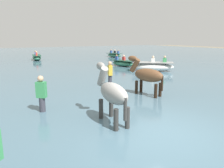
% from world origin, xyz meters
% --- Properties ---
extents(ground_plane, '(120.00, 120.00, 0.00)m').
position_xyz_m(ground_plane, '(0.00, 0.00, 0.00)').
color(ground_plane, '#756B56').
extents(water_surface, '(90.00, 90.00, 0.38)m').
position_xyz_m(water_surface, '(0.00, 10.00, 0.19)').
color(water_surface, '#476675').
rests_on(water_surface, ground).
extents(horse_lead_grey, '(0.61, 1.93, 2.10)m').
position_xyz_m(horse_lead_grey, '(-0.77, 1.23, 1.24)').
color(horse_lead_grey, gray).
rests_on(horse_lead_grey, ground).
extents(horse_trailing_bay, '(0.87, 1.90, 2.06)m').
position_xyz_m(horse_trailing_bay, '(2.13, 3.20, 1.22)').
color(horse_trailing_bay, brown).
rests_on(horse_trailing_bay, ground).
extents(boat_near_starboard, '(1.34, 2.89, 1.03)m').
position_xyz_m(boat_near_starboard, '(1.09, 21.36, 0.67)').
color(boat_near_starboard, '#337556').
rests_on(boat_near_starboard, water_surface).
extents(boat_far_inshore, '(1.22, 2.54, 0.98)m').
position_xyz_m(boat_far_inshore, '(10.55, 20.10, 0.66)').
color(boat_far_inshore, '#337556').
rests_on(boat_far_inshore, water_surface).
extents(boat_mid_outer, '(1.49, 2.56, 1.00)m').
position_xyz_m(boat_mid_outer, '(6.59, 11.91, 0.66)').
color(boat_mid_outer, '#337556').
rests_on(boat_mid_outer, water_surface).
extents(boat_near_port, '(3.17, 2.81, 1.16)m').
position_xyz_m(boat_near_port, '(6.95, 8.37, 0.73)').
color(boat_near_port, silver).
rests_on(boat_near_port, water_surface).
extents(person_onlooker_right, '(0.28, 0.36, 1.63)m').
position_xyz_m(person_onlooker_right, '(1.82, 5.90, 0.87)').
color(person_onlooker_right, '#383842').
rests_on(person_onlooker_right, ground).
extents(person_onlooker_left, '(0.38, 0.35, 1.63)m').
position_xyz_m(person_onlooker_left, '(-2.36, 3.23, 0.87)').
color(person_onlooker_left, '#383842').
rests_on(person_onlooker_left, ground).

